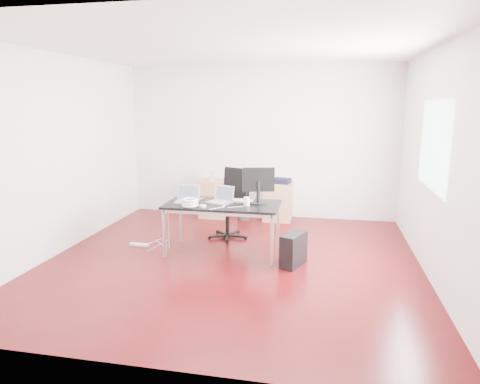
% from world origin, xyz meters
% --- Properties ---
extents(room_shell, '(5.00, 5.00, 5.00)m').
position_xyz_m(room_shell, '(0.04, 0.00, 1.40)').
color(room_shell, '#3B0609').
rests_on(room_shell, ground).
extents(desk, '(1.60, 0.80, 0.73)m').
position_xyz_m(desk, '(-0.20, 0.29, 0.68)').
color(desk, black).
rests_on(desk, ground).
extents(office_chair, '(0.63, 0.65, 1.08)m').
position_xyz_m(office_chair, '(-0.25, 1.06, 0.61)').
color(office_chair, black).
rests_on(office_chair, ground).
extents(filing_cabinet_left, '(0.50, 0.50, 0.70)m').
position_xyz_m(filing_cabinet_left, '(-0.83, 2.23, 0.35)').
color(filing_cabinet_left, '#A47152').
rests_on(filing_cabinet_left, ground).
extents(filing_cabinet_right, '(0.50, 0.50, 0.70)m').
position_xyz_m(filing_cabinet_right, '(0.37, 2.23, 0.35)').
color(filing_cabinet_right, '#A47152').
rests_on(filing_cabinet_right, ground).
extents(pc_tower, '(0.35, 0.49, 0.44)m').
position_xyz_m(pc_tower, '(0.83, -0.00, 0.22)').
color(pc_tower, black).
rests_on(pc_tower, ground).
extents(wastebasket, '(0.27, 0.27, 0.28)m').
position_xyz_m(wastebasket, '(-0.24, 2.12, 0.14)').
color(wastebasket, black).
rests_on(wastebasket, ground).
extents(power_strip, '(0.30, 0.08, 0.04)m').
position_xyz_m(power_strip, '(-1.51, 0.33, 0.02)').
color(power_strip, white).
rests_on(power_strip, ground).
extents(laptop_left, '(0.36, 0.29, 0.23)m').
position_xyz_m(laptop_left, '(-0.72, 0.30, 0.79)').
color(laptop_left, silver).
rests_on(laptop_left, desk).
extents(laptop_right, '(0.40, 0.36, 0.23)m').
position_xyz_m(laptop_right, '(-0.23, 0.35, 0.79)').
color(laptop_right, silver).
rests_on(laptop_right, desk).
extents(monitor, '(0.45, 0.26, 0.51)m').
position_xyz_m(monitor, '(0.29, 0.40, 1.01)').
color(monitor, black).
rests_on(monitor, desk).
extents(keyboard, '(0.45, 0.16, 0.02)m').
position_xyz_m(keyboard, '(-0.01, 0.47, 0.74)').
color(keyboard, white).
rests_on(keyboard, desk).
extents(cup_white, '(0.09, 0.09, 0.12)m').
position_xyz_m(cup_white, '(0.16, 0.23, 0.79)').
color(cup_white, white).
rests_on(cup_white, desk).
extents(cup_brown, '(0.08, 0.08, 0.10)m').
position_xyz_m(cup_brown, '(0.15, 0.30, 0.78)').
color(cup_brown, '#5D2A1F').
rests_on(cup_brown, desk).
extents(cable_coil, '(0.24, 0.24, 0.11)m').
position_xyz_m(cable_coil, '(-0.60, 0.03, 0.78)').
color(cable_coil, white).
rests_on(cable_coil, desk).
extents(power_adapter, '(0.09, 0.09, 0.03)m').
position_xyz_m(power_adapter, '(-0.41, 0.03, 0.74)').
color(power_adapter, white).
rests_on(power_adapter, desk).
extents(speaker, '(0.10, 0.10, 0.18)m').
position_xyz_m(speaker, '(-0.86, 2.18, 0.79)').
color(speaker, '#9E9E9E').
rests_on(speaker, filing_cabinet_left).
extents(navy_garment, '(0.35, 0.30, 0.09)m').
position_xyz_m(navy_garment, '(0.44, 2.16, 0.74)').
color(navy_garment, black).
rests_on(navy_garment, filing_cabinet_right).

